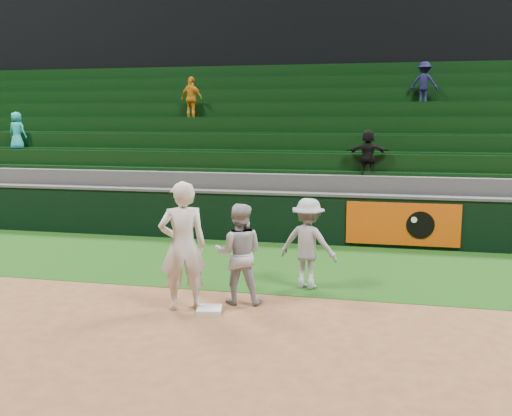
{
  "coord_description": "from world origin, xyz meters",
  "views": [
    {
      "loc": [
        2.47,
        -8.49,
        3.05
      ],
      "look_at": [
        0.09,
        2.3,
        1.3
      ],
      "focal_mm": 40.0,
      "sensor_mm": 36.0,
      "label": 1
    }
  ],
  "objects_px": {
    "first_base": "(209,310)",
    "baserunner": "(239,254)",
    "first_baseman": "(183,246)",
    "base_coach": "(308,243)"
  },
  "relations": [
    {
      "from": "first_base",
      "to": "baserunner",
      "type": "xyz_separation_m",
      "value": [
        0.34,
        0.61,
        0.79
      ]
    },
    {
      "from": "first_baseman",
      "to": "base_coach",
      "type": "xyz_separation_m",
      "value": [
        1.8,
        1.57,
        -0.21
      ]
    },
    {
      "from": "first_base",
      "to": "baserunner",
      "type": "relative_size",
      "value": 0.23
    },
    {
      "from": "first_base",
      "to": "baserunner",
      "type": "height_order",
      "value": "baserunner"
    },
    {
      "from": "first_base",
      "to": "first_baseman",
      "type": "distance_m",
      "value": 1.1
    },
    {
      "from": "first_baseman",
      "to": "base_coach",
      "type": "height_order",
      "value": "first_baseman"
    },
    {
      "from": "first_baseman",
      "to": "base_coach",
      "type": "distance_m",
      "value": 2.4
    },
    {
      "from": "baserunner",
      "to": "base_coach",
      "type": "bearing_deg",
      "value": -140.69
    },
    {
      "from": "baserunner",
      "to": "base_coach",
      "type": "xyz_separation_m",
      "value": [
        1.01,
        1.06,
        -0.01
      ]
    },
    {
      "from": "first_base",
      "to": "first_baseman",
      "type": "relative_size",
      "value": 0.18
    }
  ]
}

